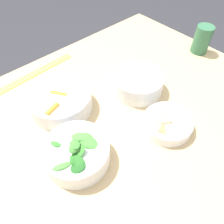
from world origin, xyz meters
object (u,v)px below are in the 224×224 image
(bowl_beans_hotdog, at_px, (138,83))
(ruler, at_px, (36,73))
(cup, at_px, (202,39))
(bowl_carrots, at_px, (61,100))
(bowl_cookies, at_px, (167,123))
(bowl_greens, at_px, (77,152))

(bowl_beans_hotdog, bearing_deg, ruler, 124.25)
(ruler, bearing_deg, cup, -29.72)
(bowl_carrots, distance_m, cup, 0.61)
(bowl_beans_hotdog, relative_size, cup, 1.54)
(bowl_cookies, bearing_deg, ruler, 108.51)
(bowl_greens, relative_size, bowl_cookies, 1.19)
(bowl_cookies, bearing_deg, bowl_beans_hotdog, 72.51)
(bowl_carrots, xyz_separation_m, bowl_beans_hotdog, (0.24, -0.11, -0.00))
(bowl_carrots, xyz_separation_m, bowl_greens, (-0.07, -0.18, 0.00))
(bowl_carrots, relative_size, bowl_cookies, 1.34)
(bowl_cookies, relative_size, cup, 1.34)
(ruler, bearing_deg, bowl_carrots, -96.24)
(bowl_carrots, relative_size, bowl_greens, 1.13)
(bowl_beans_hotdog, bearing_deg, bowl_cookies, -107.49)
(bowl_cookies, bearing_deg, bowl_carrots, 123.96)
(bowl_greens, height_order, bowl_beans_hotdog, bowl_greens)
(ruler, distance_m, cup, 0.66)
(bowl_greens, bearing_deg, cup, 5.81)
(cup, bearing_deg, bowl_carrots, 168.94)
(bowl_greens, relative_size, ruler, 0.55)
(bowl_greens, xyz_separation_m, bowl_beans_hotdog, (0.31, 0.08, -0.00))
(bowl_beans_hotdog, bearing_deg, bowl_carrots, 155.92)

